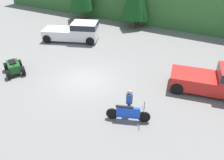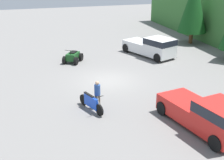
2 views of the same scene
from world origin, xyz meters
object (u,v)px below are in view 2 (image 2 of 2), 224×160
at_px(pickup_truck_second, 152,46).
at_px(rider_person, 97,94).
at_px(pickup_truck_red, 208,114).
at_px(dirt_bike, 91,103).
at_px(quad_atv, 73,57).

xyz_separation_m(pickup_truck_second, rider_person, (9.03, -7.47, -0.03)).
relative_size(pickup_truck_red, pickup_truck_second, 0.97).
relative_size(dirt_bike, rider_person, 1.35).
bearing_deg(quad_atv, pickup_truck_second, 118.82).
height_order(pickup_truck_red, rider_person, pickup_truck_red).
xyz_separation_m(pickup_truck_second, dirt_bike, (9.19, -7.90, -0.48)).
distance_m(pickup_truck_second, quad_atv, 7.27).
relative_size(pickup_truck_red, quad_atv, 2.39).
distance_m(dirt_bike, quad_atv, 9.57).
height_order(pickup_truck_red, pickup_truck_second, same).
distance_m(pickup_truck_red, pickup_truck_second, 13.55).
xyz_separation_m(dirt_bike, rider_person, (-0.15, 0.42, 0.45)).
relative_size(dirt_bike, quad_atv, 1.02).
bearing_deg(pickup_truck_second, rider_person, -60.83).
xyz_separation_m(dirt_bike, quad_atv, (-9.55, 0.66, -0.01)).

